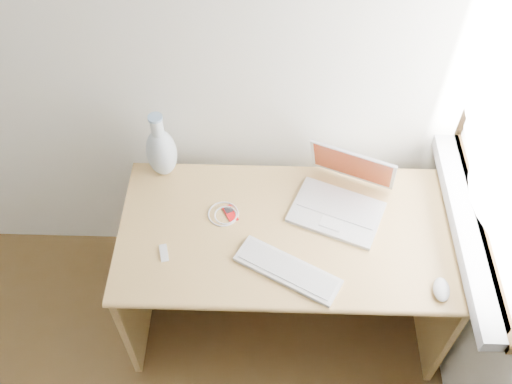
{
  "coord_description": "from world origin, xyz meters",
  "views": [
    {
      "loc": [
        0.94,
        0.04,
        2.53
      ],
      "look_at": [
        0.9,
        1.35,
        0.9
      ],
      "focal_mm": 40.0,
      "sensor_mm": 36.0,
      "label": 1
    }
  ],
  "objects_px": {
    "laptop": "(337,196)",
    "desk": "(287,242)",
    "external_keyboard": "(288,270)",
    "vase": "(161,151)"
  },
  "relations": [
    {
      "from": "external_keyboard",
      "to": "vase",
      "type": "xyz_separation_m",
      "value": [
        -0.52,
        0.47,
        0.12
      ]
    },
    {
      "from": "laptop",
      "to": "vase",
      "type": "bearing_deg",
      "value": -170.25
    },
    {
      "from": "laptop",
      "to": "desk",
      "type": "bearing_deg",
      "value": -141.88
    },
    {
      "from": "desk",
      "to": "external_keyboard",
      "type": "height_order",
      "value": "external_keyboard"
    },
    {
      "from": "desk",
      "to": "vase",
      "type": "xyz_separation_m",
      "value": [
        -0.52,
        0.21,
        0.33
      ]
    },
    {
      "from": "laptop",
      "to": "vase",
      "type": "xyz_separation_m",
      "value": [
        -0.71,
        0.16,
        0.08
      ]
    },
    {
      "from": "vase",
      "to": "desk",
      "type": "bearing_deg",
      "value": -21.93
    },
    {
      "from": "laptop",
      "to": "external_keyboard",
      "type": "height_order",
      "value": "laptop"
    },
    {
      "from": "vase",
      "to": "external_keyboard",
      "type": "bearing_deg",
      "value": -42.58
    },
    {
      "from": "desk",
      "to": "vase",
      "type": "height_order",
      "value": "vase"
    }
  ]
}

